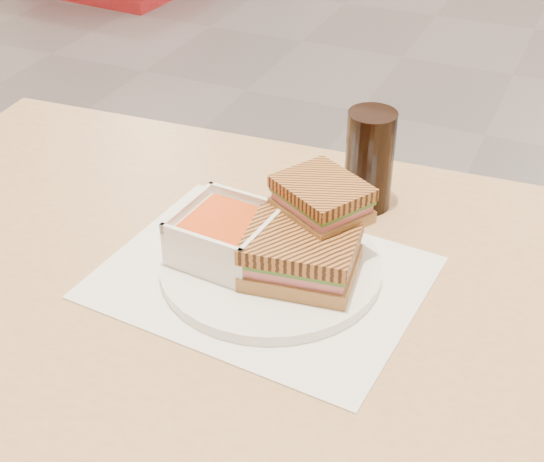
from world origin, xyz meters
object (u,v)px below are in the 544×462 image
at_px(panini_lower, 301,254).
at_px(soup_bowl, 226,237).
at_px(main_table, 266,346).
at_px(plate, 271,267).
at_px(cola_glass, 369,160).

bearing_deg(panini_lower, soup_bowl, -179.85).
distance_m(main_table, soup_bowl, 0.17).
distance_m(soup_bowl, panini_lower, 0.10).
distance_m(plate, panini_lower, 0.06).
bearing_deg(cola_glass, plate, -106.26).
xyz_separation_m(main_table, plate, (0.00, 0.01, 0.12)).
bearing_deg(cola_glass, panini_lower, -94.20).
bearing_deg(soup_bowl, plate, 7.92).
bearing_deg(main_table, panini_lower, 7.68).
xyz_separation_m(main_table, panini_lower, (0.04, 0.01, 0.16)).
distance_m(main_table, plate, 0.12).
height_order(plate, soup_bowl, soup_bowl).
xyz_separation_m(main_table, cola_glass, (0.06, 0.22, 0.19)).
bearing_deg(panini_lower, cola_glass, 85.80).
bearing_deg(soup_bowl, panini_lower, 0.15).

